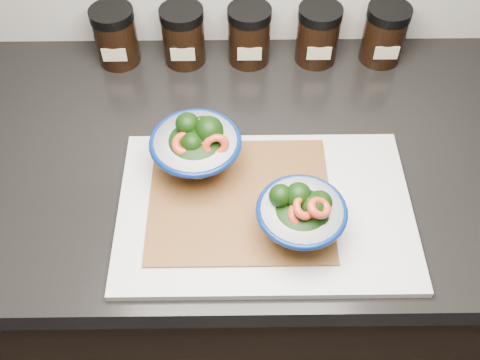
{
  "coord_description": "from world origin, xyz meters",
  "views": [
    {
      "loc": [
        -0.08,
        0.82,
        1.61
      ],
      "look_at": [
        -0.08,
        1.34,
        0.96
      ],
      "focal_mm": 42.0,
      "sensor_mm": 36.0,
      "label": 1
    }
  ],
  "objects_px": {
    "spice_jar_a": "(116,36)",
    "spice_jar_c": "(249,35)",
    "bowl_right": "(302,216)",
    "spice_jar_e": "(384,34)",
    "bowl_left": "(197,147)",
    "cutting_board": "(265,209)",
    "spice_jar_d": "(318,34)",
    "spice_jar_b": "(183,35)"
  },
  "relations": [
    {
      "from": "bowl_right",
      "to": "spice_jar_b",
      "type": "distance_m",
      "value": 0.46
    },
    {
      "from": "bowl_left",
      "to": "spice_jar_a",
      "type": "bearing_deg",
      "value": 119.52
    },
    {
      "from": "bowl_left",
      "to": "spice_jar_d",
      "type": "xyz_separation_m",
      "value": [
        0.22,
        0.29,
        -0.01
      ]
    },
    {
      "from": "spice_jar_b",
      "to": "spice_jar_e",
      "type": "xyz_separation_m",
      "value": [
        0.38,
        0.0,
        0.0
      ]
    },
    {
      "from": "cutting_board",
      "to": "spice_jar_d",
      "type": "distance_m",
      "value": 0.39
    },
    {
      "from": "spice_jar_c",
      "to": "spice_jar_e",
      "type": "xyz_separation_m",
      "value": [
        0.26,
        0.0,
        0.0
      ]
    },
    {
      "from": "cutting_board",
      "to": "spice_jar_b",
      "type": "bearing_deg",
      "value": 111.0
    },
    {
      "from": "spice_jar_d",
      "to": "spice_jar_e",
      "type": "relative_size",
      "value": 1.0
    },
    {
      "from": "bowl_left",
      "to": "spice_jar_c",
      "type": "relative_size",
      "value": 1.27
    },
    {
      "from": "spice_jar_a",
      "to": "spice_jar_c",
      "type": "distance_m",
      "value": 0.25
    },
    {
      "from": "bowl_right",
      "to": "spice_jar_b",
      "type": "bearing_deg",
      "value": 114.37
    },
    {
      "from": "spice_jar_a",
      "to": "spice_jar_e",
      "type": "xyz_separation_m",
      "value": [
        0.51,
        0.0,
        0.0
      ]
    },
    {
      "from": "bowl_left",
      "to": "spice_jar_d",
      "type": "distance_m",
      "value": 0.36
    },
    {
      "from": "cutting_board",
      "to": "spice_jar_d",
      "type": "relative_size",
      "value": 3.98
    },
    {
      "from": "bowl_left",
      "to": "spice_jar_a",
      "type": "relative_size",
      "value": 1.27
    },
    {
      "from": "bowl_right",
      "to": "spice_jar_c",
      "type": "xyz_separation_m",
      "value": [
        -0.07,
        0.42,
        -0.0
      ]
    },
    {
      "from": "bowl_left",
      "to": "spice_jar_e",
      "type": "height_order",
      "value": "bowl_left"
    },
    {
      "from": "cutting_board",
      "to": "spice_jar_a",
      "type": "bearing_deg",
      "value": 126.13
    },
    {
      "from": "spice_jar_a",
      "to": "bowl_right",
      "type": "bearing_deg",
      "value": -52.85
    },
    {
      "from": "bowl_left",
      "to": "spice_jar_c",
      "type": "distance_m",
      "value": 0.3
    },
    {
      "from": "bowl_left",
      "to": "spice_jar_e",
      "type": "distance_m",
      "value": 0.45
    },
    {
      "from": "spice_jar_a",
      "to": "spice_jar_d",
      "type": "distance_m",
      "value": 0.38
    },
    {
      "from": "cutting_board",
      "to": "spice_jar_c",
      "type": "xyz_separation_m",
      "value": [
        -0.02,
        0.37,
        0.05
      ]
    },
    {
      "from": "spice_jar_a",
      "to": "spice_jar_b",
      "type": "distance_m",
      "value": 0.13
    },
    {
      "from": "spice_jar_b",
      "to": "cutting_board",
      "type": "bearing_deg",
      "value": -69.0
    },
    {
      "from": "spice_jar_a",
      "to": "spice_jar_d",
      "type": "relative_size",
      "value": 1.0
    },
    {
      "from": "bowl_left",
      "to": "spice_jar_a",
      "type": "height_order",
      "value": "bowl_left"
    },
    {
      "from": "bowl_right",
      "to": "spice_jar_c",
      "type": "distance_m",
      "value": 0.42
    },
    {
      "from": "bowl_right",
      "to": "spice_jar_d",
      "type": "distance_m",
      "value": 0.42
    },
    {
      "from": "bowl_left",
      "to": "spice_jar_c",
      "type": "bearing_deg",
      "value": 73.16
    },
    {
      "from": "spice_jar_a",
      "to": "spice_jar_e",
      "type": "distance_m",
      "value": 0.51
    },
    {
      "from": "bowl_left",
      "to": "spice_jar_e",
      "type": "xyz_separation_m",
      "value": [
        0.34,
        0.29,
        -0.01
      ]
    },
    {
      "from": "cutting_board",
      "to": "spice_jar_c",
      "type": "bearing_deg",
      "value": 92.67
    },
    {
      "from": "bowl_left",
      "to": "spice_jar_a",
      "type": "xyz_separation_m",
      "value": [
        -0.16,
        0.29,
        -0.01
      ]
    },
    {
      "from": "spice_jar_c",
      "to": "bowl_right",
      "type": "bearing_deg",
      "value": -81.13
    },
    {
      "from": "bowl_right",
      "to": "spice_jar_e",
      "type": "xyz_separation_m",
      "value": [
        0.19,
        0.42,
        -0.0
      ]
    },
    {
      "from": "spice_jar_a",
      "to": "spice_jar_c",
      "type": "bearing_deg",
      "value": 0.0
    },
    {
      "from": "bowl_right",
      "to": "spice_jar_e",
      "type": "relative_size",
      "value": 1.15
    },
    {
      "from": "cutting_board",
      "to": "spice_jar_e",
      "type": "relative_size",
      "value": 3.98
    },
    {
      "from": "bowl_right",
      "to": "spice_jar_c",
      "type": "height_order",
      "value": "same"
    },
    {
      "from": "bowl_left",
      "to": "bowl_right",
      "type": "xyz_separation_m",
      "value": [
        0.15,
        -0.13,
        -0.0
      ]
    },
    {
      "from": "bowl_left",
      "to": "spice_jar_e",
      "type": "relative_size",
      "value": 1.27
    }
  ]
}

